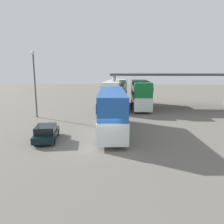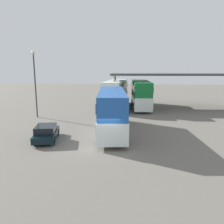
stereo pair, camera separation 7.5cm
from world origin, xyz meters
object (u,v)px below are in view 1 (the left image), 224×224
Objects in this scene: double_decker_near_canopy at (116,93)px; lamppost_tall at (34,76)px; double_decker_mid_row at (140,93)px; parked_hatchback at (46,133)px; double_decker_main at (112,110)px.

lamppost_tall reaches higher than double_decker_near_canopy.
parked_hatchback is at bearing 150.28° from double_decker_mid_row.
double_decker_mid_row is at bearing -85.86° from double_decker_near_canopy.
double_decker_mid_row is (8.32, 17.08, 1.61)m from parked_hatchback.
lamppost_tall is (-9.26, -8.32, 2.81)m from double_decker_near_canopy.
double_decker_near_canopy reaches higher than parked_hatchback.
lamppost_tall reaches higher than double_decker_mid_row.
double_decker_mid_row is 1.34× the size of lamppost_tall.
double_decker_mid_row reaches higher than double_decker_main.
double_decker_near_canopy reaches higher than double_decker_main.
double_decker_near_canopy is 12.76m from lamppost_tall.
parked_hatchback is 19.07m from double_decker_mid_row.
double_decker_near_canopy is at bearing 86.55° from double_decker_mid_row.
double_decker_near_canopy is (4.46, 17.06, 1.63)m from parked_hatchback.
double_decker_main is 0.96× the size of double_decker_mid_row.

